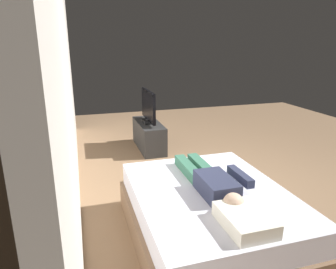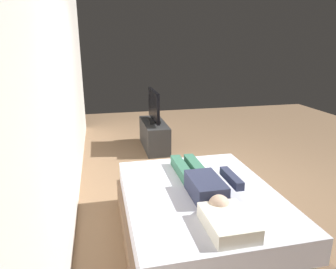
# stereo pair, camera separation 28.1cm
# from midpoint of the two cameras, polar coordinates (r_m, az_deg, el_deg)

# --- Properties ---
(ground_plane) EXTENTS (10.00, 10.00, 0.00)m
(ground_plane) POSITION_cam_midpoint_polar(r_m,az_deg,el_deg) (4.24, 4.24, -10.11)
(ground_plane) COLOR #8C6B4C
(back_wall) EXTENTS (6.40, 0.10, 2.80)m
(back_wall) POSITION_cam_midpoint_polar(r_m,az_deg,el_deg) (3.96, -20.43, 8.28)
(back_wall) COLOR silver
(back_wall) RESTS_ON ground
(bed) EXTENTS (1.91, 1.51, 0.54)m
(bed) POSITION_cam_midpoint_polar(r_m,az_deg,el_deg) (3.16, 5.11, -14.78)
(bed) COLOR brown
(bed) RESTS_ON ground
(pillow) EXTENTS (0.48, 0.34, 0.12)m
(pillow) POSITION_cam_midpoint_polar(r_m,az_deg,el_deg) (2.50, 10.87, -15.32)
(pillow) COLOR silver
(pillow) RESTS_ON bed
(person) EXTENTS (1.26, 0.46, 0.18)m
(person) POSITION_cam_midpoint_polar(r_m,az_deg,el_deg) (3.02, 5.49, -8.65)
(person) COLOR #2D334C
(person) RESTS_ON bed
(remote) EXTENTS (0.15, 0.04, 0.02)m
(remote) POSITION_cam_midpoint_polar(r_m,az_deg,el_deg) (3.34, 10.98, -7.72)
(remote) COLOR black
(remote) RESTS_ON bed
(tv_stand) EXTENTS (1.10, 0.40, 0.50)m
(tv_stand) POSITION_cam_midpoint_polar(r_m,az_deg,el_deg) (5.72, -4.97, -0.20)
(tv_stand) COLOR #2D2D2D
(tv_stand) RESTS_ON ground
(tv) EXTENTS (0.88, 0.20, 0.59)m
(tv) POSITION_cam_midpoint_polar(r_m,az_deg,el_deg) (5.58, -5.11, 5.06)
(tv) COLOR black
(tv) RESTS_ON tv_stand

